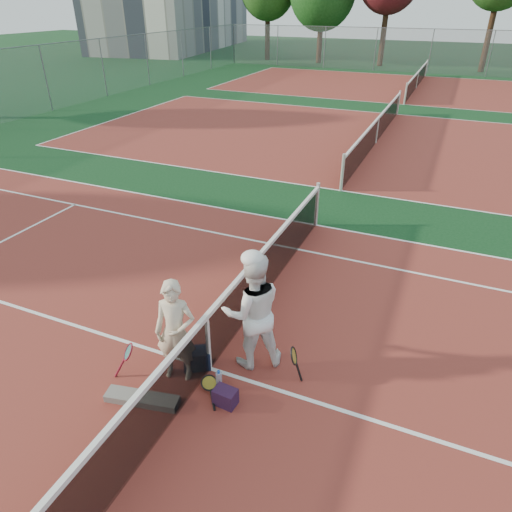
% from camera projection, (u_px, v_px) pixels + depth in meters
% --- Properties ---
extents(ground, '(130.00, 130.00, 0.00)m').
position_uv_depth(ground, '(210.00, 369.00, 6.93)').
color(ground, '#0E3316').
rests_on(ground, ground).
extents(court_main, '(23.77, 10.97, 0.01)m').
position_uv_depth(court_main, '(210.00, 368.00, 6.92)').
color(court_main, maroon).
rests_on(court_main, ground).
extents(court_far_a, '(23.77, 10.97, 0.01)m').
position_uv_depth(court_far_a, '(376.00, 143.00, 17.71)').
color(court_far_a, maroon).
rests_on(court_far_a, ground).
extents(court_far_b, '(23.77, 10.97, 0.01)m').
position_uv_depth(court_far_b, '(416.00, 88.00, 28.49)').
color(court_far_b, maroon).
rests_on(court_far_b, ground).
extents(net_main, '(0.10, 10.98, 1.02)m').
position_uv_depth(net_main, '(208.00, 343.00, 6.68)').
color(net_main, black).
rests_on(net_main, ground).
extents(net_far_a, '(0.10, 10.98, 1.02)m').
position_uv_depth(net_far_a, '(377.00, 130.00, 17.46)').
color(net_far_a, black).
rests_on(net_far_a, ground).
extents(net_far_b, '(0.10, 10.98, 1.02)m').
position_uv_depth(net_far_b, '(417.00, 80.00, 28.24)').
color(net_far_b, black).
rests_on(net_far_b, ground).
extents(fence_back, '(32.00, 0.06, 3.00)m').
position_uv_depth(fence_back, '(431.00, 52.00, 33.34)').
color(fence_back, slate).
rests_on(fence_back, ground).
extents(player_a, '(0.67, 0.53, 1.63)m').
position_uv_depth(player_a, '(176.00, 331.00, 6.42)').
color(player_a, beige).
rests_on(player_a, ground).
extents(player_b, '(1.15, 1.10, 1.87)m').
position_uv_depth(player_b, '(253.00, 312.00, 6.63)').
color(player_b, white).
rests_on(player_b, ground).
extents(racket_red, '(0.43, 0.42, 0.53)m').
position_uv_depth(racket_red, '(129.00, 360.00, 6.71)').
color(racket_red, maroon).
rests_on(racket_red, ground).
extents(racket_black_held, '(0.25, 0.30, 0.58)m').
position_uv_depth(racket_black_held, '(293.00, 364.00, 6.59)').
color(racket_black_held, black).
rests_on(racket_black_held, ground).
extents(racket_spare, '(0.58, 0.64, 0.11)m').
position_uv_depth(racket_spare, '(209.00, 384.00, 6.58)').
color(racket_spare, black).
rests_on(racket_spare, ground).
extents(sports_bag_navy, '(0.48, 0.44, 0.32)m').
position_uv_depth(sports_bag_navy, '(197.00, 358.00, 6.89)').
color(sports_bag_navy, black).
rests_on(sports_bag_navy, ground).
extents(sports_bag_purple, '(0.33, 0.24, 0.26)m').
position_uv_depth(sports_bag_purple, '(225.00, 397.00, 6.27)').
color(sports_bag_purple, '#26102C').
rests_on(sports_bag_purple, ground).
extents(net_cover_canvas, '(1.07, 0.45, 0.11)m').
position_uv_depth(net_cover_canvas, '(142.00, 399.00, 6.33)').
color(net_cover_canvas, slate).
rests_on(net_cover_canvas, ground).
extents(water_bottle, '(0.09, 0.09, 0.30)m').
position_uv_depth(water_bottle, '(219.00, 381.00, 6.50)').
color(water_bottle, '#C9DFFF').
rests_on(water_bottle, ground).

